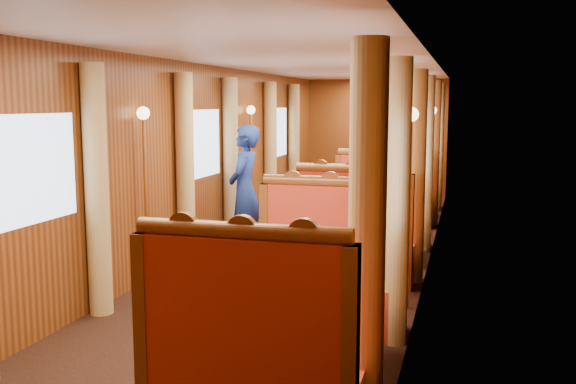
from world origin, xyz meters
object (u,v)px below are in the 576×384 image
at_px(teapot_left, 264,266).
at_px(teapot_right, 293,270).
at_px(banquette_near_aft, 326,280).
at_px(banquette_near_fwd, 252,371).
at_px(banquette_far_fwd, 391,200).
at_px(rose_vase_mid, 366,188).
at_px(teapot_back, 283,261).
at_px(fruit_plate, 330,279).
at_px(rose_vase_far, 399,164).
at_px(banquette_mid_fwd, 354,245).
at_px(table_near, 297,322).
at_px(banquette_mid_aft, 379,215).
at_px(table_mid, 368,232).
at_px(table_far, 398,194).
at_px(tea_tray, 283,274).
at_px(banquette_far_aft, 403,185).
at_px(passenger, 377,195).
at_px(steward, 245,190).

bearing_deg(teapot_left, teapot_right, -12.98).
bearing_deg(banquette_near_aft, banquette_near_fwd, -90.00).
distance_m(banquette_far_fwd, rose_vase_mid, 2.53).
height_order(teapot_back, fruit_plate, teapot_back).
bearing_deg(teapot_right, rose_vase_mid, 90.27).
bearing_deg(rose_vase_far, banquette_near_fwd, -90.07).
bearing_deg(banquette_mid_fwd, table_near, -90.00).
height_order(banquette_mid_aft, teapot_left, banquette_mid_aft).
bearing_deg(teapot_back, table_mid, 111.99).
bearing_deg(rose_vase_mid, table_near, -89.52).
relative_size(table_far, teapot_right, 7.66).
xyz_separation_m(table_near, table_mid, (0.00, 3.50, 0.00)).
xyz_separation_m(banquette_mid_aft, fruit_plate, (0.28, -4.67, 0.35)).
bearing_deg(teapot_left, banquette_mid_aft, 74.20).
xyz_separation_m(table_far, rose_vase_far, (0.01, -0.00, 0.55)).
xyz_separation_m(banquette_near_fwd, teapot_right, (0.01, 0.88, 0.38)).
relative_size(banquette_mid_fwd, banquette_far_fwd, 1.00).
xyz_separation_m(table_near, tea_tray, (-0.08, -0.06, 0.38)).
height_order(banquette_near_fwd, banquette_far_aft, same).
bearing_deg(teapot_left, passenger, 74.07).
xyz_separation_m(table_mid, banquette_mid_fwd, (0.00, -1.01, 0.05)).
bearing_deg(banquette_mid_aft, banquette_mid_fwd, -90.00).
height_order(banquette_far_fwd, teapot_back, banquette_far_fwd).
xyz_separation_m(banquette_far_fwd, rose_vase_mid, (-0.03, -2.48, 0.50)).
xyz_separation_m(banquette_near_aft, teapot_left, (-0.21, -1.15, 0.40)).
relative_size(teapot_left, steward, 0.11).
relative_size(rose_vase_mid, rose_vase_far, 1.00).
xyz_separation_m(banquette_near_fwd, steward, (-1.63, 4.49, 0.43)).
distance_m(teapot_left, teapot_right, 0.22).
relative_size(banquette_near_fwd, rose_vase_far, 3.72).
bearing_deg(banquette_near_aft, banquette_far_fwd, 90.00).
height_order(banquette_far_aft, tea_tray, banquette_far_aft).
distance_m(table_far, steward, 3.92).
distance_m(table_mid, rose_vase_mid, 0.55).
bearing_deg(passenger, fruit_plate, -86.39).
relative_size(tea_tray, fruit_plate, 1.60).
relative_size(banquette_near_fwd, banquette_far_fwd, 1.00).
bearing_deg(table_mid, table_near, -90.00).
distance_m(table_near, teapot_back, 0.46).
bearing_deg(passenger, rose_vase_far, 89.80).
relative_size(teapot_right, rose_vase_far, 0.38).
bearing_deg(banquette_near_aft, table_mid, 90.00).
distance_m(banquette_mid_aft, rose_vase_far, 2.54).
distance_m(banquette_near_fwd, fruit_plate, 0.97).
relative_size(table_mid, banquette_far_fwd, 0.78).
xyz_separation_m(banquette_near_aft, banquette_mid_fwd, (0.00, 1.47, 0.00)).
relative_size(table_mid, banquette_mid_fwd, 0.78).
relative_size(banquette_mid_aft, rose_vase_far, 3.72).
relative_size(banquette_mid_aft, teapot_left, 7.36).
relative_size(banquette_far_aft, tea_tray, 3.94).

